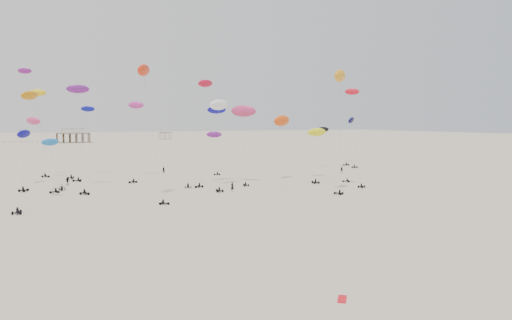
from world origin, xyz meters
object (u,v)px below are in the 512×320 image
rig_4 (40,117)px  rig_9 (215,142)px  rig_0 (82,131)px  pavilion_small (165,135)px  spectator_0 (232,191)px  pavilion_main (73,136)px

rig_4 → rig_9: rig_4 is taller
rig_0 → rig_9: rig_0 is taller
pavilion_small → rig_0: bearing=-109.8°
rig_9 → spectator_0: (-9.96, -36.84, -8.71)m
rig_4 → pavilion_small: bearing=-157.1°
pavilion_main → spectator_0: pavilion_main is taller
pavilion_main → rig_0: (-16.66, -210.63, 7.70)m
rig_0 → rig_9: bearing=164.2°
rig_0 → spectator_0: (24.63, -44.10, -11.92)m
rig_0 → rig_4: (-10.05, 2.73, 3.73)m
pavilion_small → rig_9: size_ratio=0.70×
pavilion_small → rig_9: 253.36m
spectator_0 → rig_4: bearing=-1.7°
pavilion_small → rig_4: size_ratio=0.39×
rig_4 → spectator_0: rig_4 is taller
pavilion_main → rig_4: size_ratio=0.91×
rig_0 → rig_4: bearing=-19.1°
rig_0 → spectator_0: 51.90m
pavilion_main → rig_9: rig_9 is taller
pavilion_main → spectator_0: bearing=-88.2°
pavilion_small → rig_9: (-52.07, -247.89, 5.23)m
pavilion_main → rig_9: (17.93, -217.89, 4.49)m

